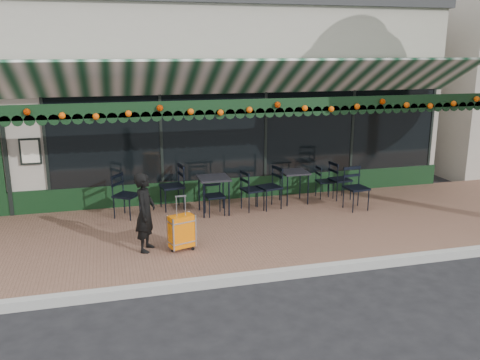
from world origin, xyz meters
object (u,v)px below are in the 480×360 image
object	(u,v)px
chair_a_left	(269,188)
chair_solo	(126,196)
suitcase	(182,232)
chair_b_right	(253,190)
chair_a_right	(325,182)
cafe_table_b	(214,181)
woman	(145,212)
chair_a_extra	(340,180)
cafe_table_a	(294,174)
chair_b_front	(215,196)
chair_b_left	(172,187)
chair_a_front	(356,189)

from	to	relation	value
chair_a_left	chair_solo	xyz separation A→B (m)	(-3.05, 0.17, -0.01)
suitcase	chair_a_left	distance (m)	2.91
chair_a_left	chair_b_right	world-z (taller)	chair_a_left
chair_b_right	chair_a_right	bearing A→B (deg)	-87.36
cafe_table_b	chair_a_right	distance (m)	2.83
woman	chair_a_extra	bearing A→B (deg)	-44.79
cafe_table_a	chair_b_front	world-z (taller)	chair_b_front
chair_a_extra	chair_b_right	size ratio (longest dim) A/B	1.00
cafe_table_a	chair_b_left	xyz separation A→B (m)	(-2.74, 0.22, -0.16)
woman	cafe_table_a	distance (m)	4.03
cafe_table_b	chair_b_right	bearing A→B (deg)	0.40
suitcase	chair_b_right	xyz separation A→B (m)	(1.83, 1.86, 0.12)
chair_a_left	chair_a_extra	distance (m)	1.84
chair_a_front	chair_a_left	bearing A→B (deg)	155.96
woman	chair_a_front	distance (m)	4.76
suitcase	chair_b_front	xyz separation A→B (m)	(0.96, 1.73, 0.08)
cafe_table_b	chair_solo	world-z (taller)	chair_solo
cafe_table_b	chair_b_right	world-z (taller)	chair_b_right
suitcase	chair_a_right	size ratio (longest dim) A/B	1.27
woman	chair_a_left	distance (m)	3.32
suitcase	chair_b_front	bearing A→B (deg)	42.80
chair_a_front	suitcase	bearing A→B (deg)	-168.22
cafe_table_b	chair_a_right	xyz separation A→B (m)	(2.77, 0.49, -0.33)
chair_a_right	chair_solo	bearing A→B (deg)	95.74
woman	chair_b_left	size ratio (longest dim) A/B	1.38
chair_a_right	chair_b_left	world-z (taller)	chair_b_left
chair_a_left	cafe_table_b	bearing A→B (deg)	-102.64
cafe_table_b	chair_solo	xyz separation A→B (m)	(-1.80, 0.20, -0.25)
chair_b_left	chair_b_right	bearing A→B (deg)	64.81
chair_b_left	chair_b_right	size ratio (longest dim) A/B	1.12
chair_a_right	chair_b_right	world-z (taller)	chair_b_right
cafe_table_b	chair_b_front	bearing A→B (deg)	-93.36
chair_b_left	cafe_table_a	bearing A→B (deg)	77.40
suitcase	chair_a_extra	size ratio (longest dim) A/B	1.09
chair_b_front	chair_solo	world-z (taller)	chair_solo
chair_a_left	chair_solo	size ratio (longest dim) A/B	1.01
woman	chair_a_right	size ratio (longest dim) A/B	1.80
chair_b_left	chair_b_front	size ratio (longest dim) A/B	1.24
suitcase	chair_b_front	distance (m)	1.98
chair_b_right	chair_solo	distance (m)	2.67
chair_a_extra	chair_b_right	distance (m)	2.23
chair_a_extra	chair_b_right	bearing A→B (deg)	92.06
chair_a_front	chair_b_front	size ratio (longest dim) A/B	1.16
suitcase	chair_a_left	bearing A→B (deg)	22.15
chair_a_right	chair_b_front	size ratio (longest dim) A/B	0.95
cafe_table_b	chair_a_extra	distance (m)	3.10
cafe_table_a	chair_b_right	xyz separation A→B (m)	(-1.06, -0.30, -0.21)
chair_a_left	chair_a_front	bearing A→B (deg)	58.21
chair_b_right	chair_b_front	xyz separation A→B (m)	(-0.87, -0.13, -0.04)
chair_solo	woman	bearing A→B (deg)	-137.21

